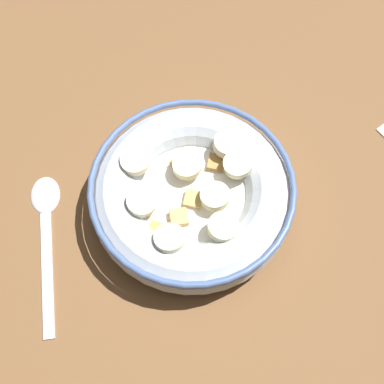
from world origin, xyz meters
TOP-DOWN VIEW (x-y plane):
  - ground_plane at (0.00, 0.00)cm, footprint 103.99×103.99cm
  - cereal_bowl at (0.00, 0.01)cm, footprint 18.80×18.80cm
  - spoon at (10.19, 9.69)cm, footprint 12.84×12.42cm

SIDE VIEW (x-z plane):
  - ground_plane at x=0.00cm, z-range -2.00..0.00cm
  - spoon at x=10.19cm, z-range -0.07..0.73cm
  - cereal_bowl at x=0.00cm, z-range -0.11..5.10cm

